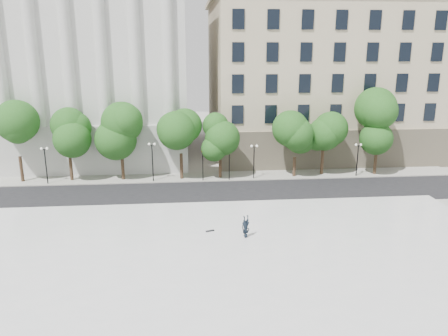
{
  "coord_description": "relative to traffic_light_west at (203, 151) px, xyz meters",
  "views": [
    {
      "loc": [
        -2.18,
        -25.56,
        14.64
      ],
      "look_at": [
        0.96,
        10.0,
        4.89
      ],
      "focal_mm": 35.0,
      "sensor_mm": 36.0,
      "label": 1
    }
  ],
  "objects": [
    {
      "name": "plaza",
      "position": [
        0.36,
        -19.3,
        -3.39
      ],
      "size": [
        44.0,
        22.0,
        0.45
      ],
      "primitive_type": "cube",
      "color": "silver",
      "rests_on": "ground"
    },
    {
      "name": "person_lying",
      "position": [
        2.63,
        -16.71,
        -2.92
      ],
      "size": [
        1.24,
        1.91,
        0.49
      ],
      "primitive_type": "imported",
      "rotation": [
        -1.54,
        0.0,
        0.36
      ],
      "color": "black",
      "rests_on": "plaza"
    },
    {
      "name": "far_sidewalk",
      "position": [
        0.36,
        1.7,
        -3.55
      ],
      "size": [
        60.0,
        4.0,
        0.12
      ],
      "primitive_type": "cube",
      "color": "#A19F94",
      "rests_on": "ground"
    },
    {
      "name": "traffic_light_west",
      "position": [
        0.0,
        0.0,
        0.0
      ],
      "size": [
        0.66,
        1.59,
        4.13
      ],
      "color": "black",
      "rests_on": "ground"
    },
    {
      "name": "traffic_light_east",
      "position": [
        3.02,
        -0.0,
        0.06
      ],
      "size": [
        0.96,
        1.68,
        4.17
      ],
      "color": "black",
      "rests_on": "ground"
    },
    {
      "name": "ground",
      "position": [
        0.36,
        -22.3,
        -3.61
      ],
      "size": [
        160.0,
        160.0,
        0.0
      ],
      "primitive_type": "plane",
      "color": "#B1AFA7",
      "rests_on": "ground"
    },
    {
      "name": "lamp_posts",
      "position": [
        0.04,
        0.3,
        -0.68
      ],
      "size": [
        36.44,
        0.28,
        4.54
      ],
      "color": "black",
      "rests_on": "ground"
    },
    {
      "name": "building_east",
      "position": [
        20.36,
        16.61,
        7.53
      ],
      "size": [
        36.0,
        26.15,
        23.0
      ],
      "color": "#C0AF92",
      "rests_on": "ground"
    },
    {
      "name": "building_west",
      "position": [
        -16.64,
        16.27,
        9.28
      ],
      "size": [
        31.5,
        27.65,
        25.6
      ],
      "color": "beige",
      "rests_on": "ground"
    },
    {
      "name": "skateboard",
      "position": [
        -0.08,
        -15.31,
        -3.12
      ],
      "size": [
        0.72,
        0.41,
        0.07
      ],
      "primitive_type": "cube",
      "rotation": [
        0.0,
        0.0,
        0.35
      ],
      "color": "black",
      "rests_on": "plaza"
    },
    {
      "name": "street",
      "position": [
        0.36,
        -4.3,
        -3.6
      ],
      "size": [
        60.0,
        8.0,
        0.02
      ],
      "primitive_type": "cube",
      "color": "black",
      "rests_on": "ground"
    },
    {
      "name": "street_trees",
      "position": [
        1.71,
        1.14,
        1.67
      ],
      "size": [
        45.36,
        4.85,
        8.18
      ],
      "color": "#382619",
      "rests_on": "ground"
    }
  ]
}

